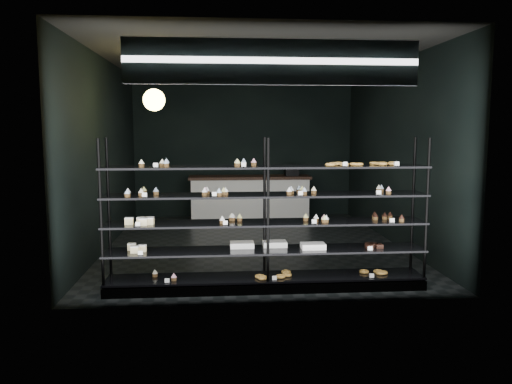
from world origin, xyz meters
TOP-DOWN VIEW (x-y plane):
  - room at (0.00, 0.00)m, footprint 5.01×6.01m
  - display_shelf at (-0.05, -2.45)m, footprint 4.00×0.50m
  - signage at (0.00, -2.93)m, footprint 3.30×0.05m
  - pendant_lamp at (-1.56, -0.86)m, footprint 0.33×0.33m
  - service_counter at (0.12, 2.50)m, footprint 2.70×0.65m

SIDE VIEW (x-z plane):
  - service_counter at x=0.12m, z-range -0.11..1.12m
  - display_shelf at x=-0.05m, z-range -0.33..1.58m
  - room at x=0.00m, z-range 0.00..3.20m
  - pendant_lamp at x=-1.56m, z-range 2.00..2.90m
  - signage at x=0.00m, z-range 2.50..3.00m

